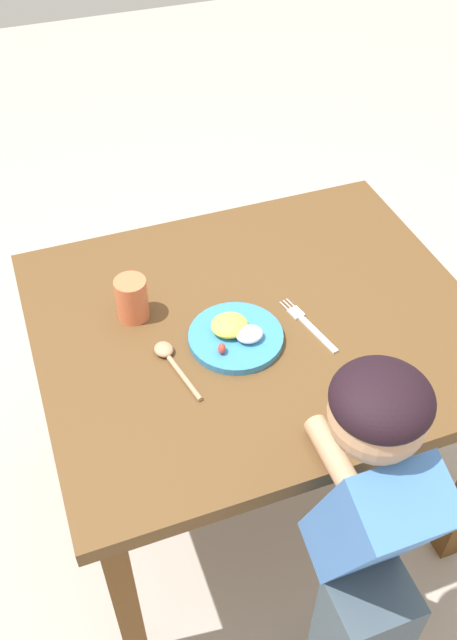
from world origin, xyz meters
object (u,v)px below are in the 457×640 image
(fork, at_px, (309,325))
(person, at_px, (364,571))
(drinking_cup, at_px, (132,299))
(plate, at_px, (236,335))
(spoon, at_px, (170,358))

(fork, height_order, person, person)
(fork, height_order, drinking_cup, drinking_cup)
(plate, height_order, spoon, plate)
(fork, bearing_deg, plate, 71.95)
(drinking_cup, height_order, person, person)
(fork, xyz_separation_m, drinking_cup, (-0.38, 0.18, 0.05))
(spoon, bearing_deg, drinking_cup, 1.29)
(spoon, xyz_separation_m, drinking_cup, (-0.04, 0.17, 0.04))
(plate, height_order, person, person)
(spoon, distance_m, person, 0.59)
(drinking_cup, bearing_deg, fork, -25.05)
(drinking_cup, bearing_deg, person, -69.72)
(plate, bearing_deg, person, -83.64)
(plate, xyz_separation_m, spoon, (-0.16, -0.01, -0.01))
(plate, bearing_deg, spoon, -176.20)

